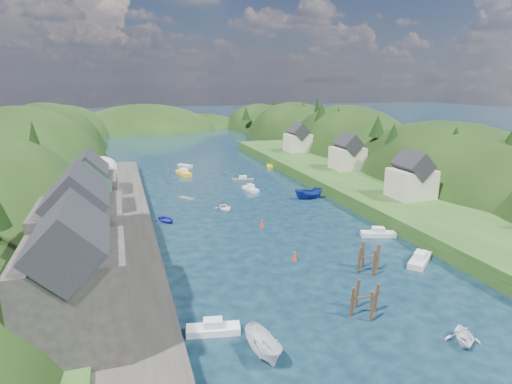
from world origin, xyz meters
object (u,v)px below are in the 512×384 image
object	(u,v)px
piling_cluster_far	(368,261)
channel_buoy_near	(295,256)
piling_cluster_near	(364,302)
channel_buoy_far	(262,223)

from	to	relation	value
piling_cluster_far	channel_buoy_near	distance (m)	9.39
piling_cluster_near	piling_cluster_far	world-z (taller)	piling_cluster_far
channel_buoy_far	piling_cluster_near	bearing A→B (deg)	-87.74
piling_cluster_near	piling_cluster_far	xyz separation A→B (m)	(5.83, 8.49, 0.08)
piling_cluster_near	channel_buoy_far	world-z (taller)	piling_cluster_near
channel_buoy_near	channel_buoy_far	size ratio (longest dim) A/B	1.00
piling_cluster_far	piling_cluster_near	bearing A→B (deg)	-124.48
piling_cluster_near	piling_cluster_far	bearing A→B (deg)	55.52
piling_cluster_near	channel_buoy_far	distance (m)	28.41
piling_cluster_far	channel_buoy_near	xyz separation A→B (m)	(-7.14, 6.02, -0.91)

